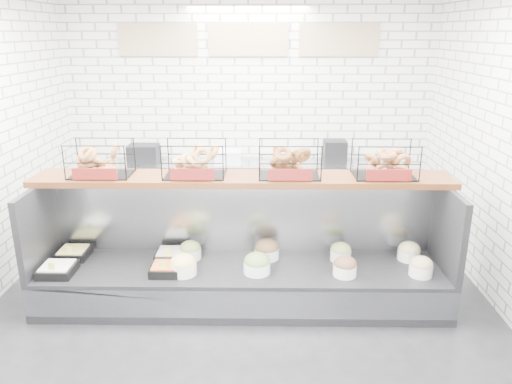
{
  "coord_description": "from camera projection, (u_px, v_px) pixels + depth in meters",
  "views": [
    {
      "loc": [
        0.21,
        -4.17,
        2.61
      ],
      "look_at": [
        0.14,
        0.45,
        1.12
      ],
      "focal_mm": 35.0,
      "sensor_mm": 36.0,
      "label": 1
    }
  ],
  "objects": [
    {
      "name": "ground",
      "position": [
        241.0,
        317.0,
        4.77
      ],
      "size": [
        5.5,
        5.5,
        0.0
      ],
      "primitive_type": "plane",
      "color": "black",
      "rests_on": "ground"
    },
    {
      "name": "room_shell",
      "position": [
        242.0,
        92.0,
        4.71
      ],
      "size": [
        5.02,
        5.51,
        3.01
      ],
      "color": "white",
      "rests_on": "ground"
    },
    {
      "name": "display_case",
      "position": [
        243.0,
        270.0,
        5.0
      ],
      "size": [
        4.0,
        0.9,
        1.2
      ],
      "color": "black",
      "rests_on": "ground"
    },
    {
      "name": "bagel_shelf",
      "position": [
        241.0,
        164.0,
        4.84
      ],
      "size": [
        4.1,
        0.5,
        0.4
      ],
      "color": "#46220F",
      "rests_on": "display_case"
    },
    {
      "name": "prep_counter",
      "position": [
        248.0,
        192.0,
        6.94
      ],
      "size": [
        4.0,
        0.6,
        1.2
      ],
      "color": "#93969B",
      "rests_on": "ground"
    }
  ]
}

